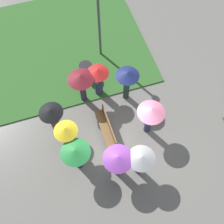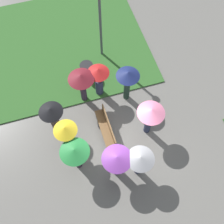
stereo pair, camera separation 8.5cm
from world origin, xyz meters
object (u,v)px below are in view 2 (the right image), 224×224
(crowd_person_maroon, at_px, (81,80))
(crowd_person_navy, at_px, (128,78))
(crowd_person_green, at_px, (75,153))
(crowd_person_black, at_px, (52,116))
(trash_bin, at_px, (87,70))
(park_bench, at_px, (107,128))
(crowd_person_purple, at_px, (117,161))
(crowd_person_pink, at_px, (151,114))
(crowd_person_grey, at_px, (140,161))
(crowd_person_red, at_px, (99,77))
(crowd_person_yellow, at_px, (67,133))
(lamp_post, at_px, (100,17))

(crowd_person_maroon, xyz_separation_m, crowd_person_navy, (0.47, 1.93, -0.00))
(crowd_person_green, xyz_separation_m, crowd_person_black, (-1.93, -0.53, -0.20))
(trash_bin, xyz_separation_m, crowd_person_navy, (1.75, 1.45, 1.15))
(park_bench, relative_size, crowd_person_navy, 0.94)
(crowd_person_purple, xyz_separation_m, crowd_person_maroon, (-3.77, -0.42, 0.24))
(crowd_person_pink, relative_size, crowd_person_grey, 1.11)
(trash_bin, distance_m, crowd_person_red, 1.49)
(crowd_person_green, distance_m, crowd_person_yellow, 0.91)
(park_bench, xyz_separation_m, crowd_person_navy, (-1.49, 1.40, 1.09))
(lamp_post, relative_size, crowd_person_maroon, 1.96)
(lamp_post, xyz_separation_m, crowd_person_pink, (4.76, 0.74, -0.97))
(crowd_person_green, bearing_deg, crowd_person_purple, 29.18)
(crowd_person_black, bearing_deg, crowd_person_navy, -149.18)
(crowd_person_purple, bearing_deg, trash_bin, -177.94)
(crowd_person_black, relative_size, crowd_person_yellow, 0.92)
(lamp_post, bearing_deg, park_bench, -13.01)
(crowd_person_green, xyz_separation_m, crowd_person_red, (-3.21, 1.81, -0.16))
(park_bench, xyz_separation_m, crowd_person_maroon, (-1.96, -0.53, 1.10))
(lamp_post, relative_size, crowd_person_green, 2.07)
(lamp_post, relative_size, crowd_person_yellow, 1.90)
(crowd_person_navy, bearing_deg, lamp_post, -146.44)
(crowd_person_maroon, xyz_separation_m, crowd_person_grey, (4.03, 1.26, -0.22))
(crowd_person_green, xyz_separation_m, crowd_person_grey, (0.96, 2.28, -0.13))
(crowd_person_black, bearing_deg, park_bench, 178.43)
(park_bench, bearing_deg, lamp_post, 166.03)
(crowd_person_maroon, relative_size, crowd_person_grey, 1.12)
(crowd_person_pink, distance_m, crowd_person_navy, 1.94)
(trash_bin, height_order, crowd_person_navy, crowd_person_navy)
(crowd_person_black, xyz_separation_m, crowd_person_grey, (2.88, 2.81, 0.07))
(trash_bin, height_order, crowd_person_purple, crowd_person_purple)
(lamp_post, xyz_separation_m, crowd_person_red, (2.23, -0.75, -1.21))
(lamp_post, relative_size, crowd_person_pink, 1.97)
(crowd_person_purple, bearing_deg, lamp_post, 172.43)
(lamp_post, bearing_deg, crowd_person_green, -25.17)
(trash_bin, height_order, crowd_person_red, crowd_person_red)
(crowd_person_navy, xyz_separation_m, crowd_person_grey, (3.55, -0.67, -0.22))
(crowd_person_green, bearing_deg, crowd_person_pink, 66.74)
(crowd_person_pink, bearing_deg, crowd_person_red, -164.33)
(crowd_person_pink, xyz_separation_m, crowd_person_navy, (-1.92, -0.34, 0.01))
(park_bench, relative_size, crowd_person_purple, 1.07)
(crowd_person_green, distance_m, crowd_person_maroon, 3.24)
(crowd_person_purple, height_order, crowd_person_navy, crowd_person_navy)
(crowd_person_green, bearing_deg, crowd_person_black, 160.30)
(park_bench, xyz_separation_m, crowd_person_black, (-0.82, -2.08, 0.80))
(crowd_person_yellow, bearing_deg, trash_bin, -30.07)
(crowd_person_purple, relative_size, crowd_person_maroon, 0.91)
(trash_bin, relative_size, crowd_person_pink, 0.42)
(crowd_person_black, bearing_deg, trash_bin, -109.98)
(crowd_person_navy, relative_size, crowd_person_grey, 1.15)
(lamp_post, bearing_deg, crowd_person_pink, 8.80)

